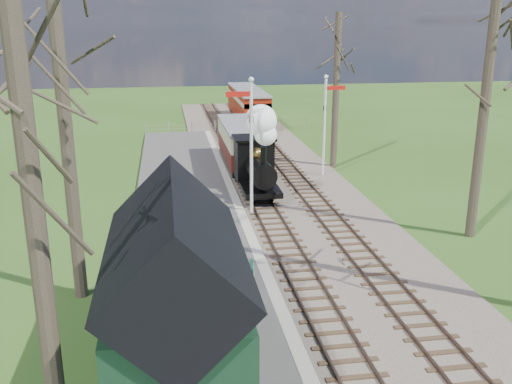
% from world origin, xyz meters
% --- Properties ---
extents(distant_hills, '(114.40, 48.00, 22.02)m').
position_xyz_m(distant_hills, '(1.40, 64.38, -16.21)').
color(distant_hills, '#385B23').
rests_on(distant_hills, ground).
extents(ballast_bed, '(8.00, 60.00, 0.10)m').
position_xyz_m(ballast_bed, '(1.30, 22.00, 0.05)').
color(ballast_bed, brown).
rests_on(ballast_bed, ground).
extents(track_near, '(1.60, 60.00, 0.15)m').
position_xyz_m(track_near, '(0.00, 22.00, 0.10)').
color(track_near, brown).
rests_on(track_near, ground).
extents(track_far, '(1.60, 60.00, 0.15)m').
position_xyz_m(track_far, '(2.60, 22.00, 0.10)').
color(track_far, brown).
rests_on(track_far, ground).
extents(platform, '(5.00, 44.00, 0.20)m').
position_xyz_m(platform, '(-3.50, 14.00, 0.10)').
color(platform, '#474442').
rests_on(platform, ground).
extents(coping_strip, '(0.40, 44.00, 0.21)m').
position_xyz_m(coping_strip, '(-1.20, 14.00, 0.10)').
color(coping_strip, '#B2AD9E').
rests_on(coping_strip, ground).
extents(station_shed, '(3.25, 6.30, 4.78)m').
position_xyz_m(station_shed, '(-4.30, 4.00, 2.27)').
color(station_shed, black).
rests_on(station_shed, platform).
extents(semaphore_near, '(1.22, 0.24, 6.22)m').
position_xyz_m(semaphore_near, '(-0.77, 16.00, 3.62)').
color(semaphore_near, silver).
rests_on(semaphore_near, ground).
extents(semaphore_far, '(1.22, 0.24, 5.72)m').
position_xyz_m(semaphore_far, '(4.37, 22.00, 3.35)').
color(semaphore_far, silver).
rests_on(semaphore_far, ground).
extents(bare_trees, '(15.51, 22.39, 12.00)m').
position_xyz_m(bare_trees, '(1.33, 10.10, 5.21)').
color(bare_trees, '#382D23').
rests_on(bare_trees, ground).
extents(fence_line, '(12.60, 0.08, 1.00)m').
position_xyz_m(fence_line, '(0.30, 36.00, 0.55)').
color(fence_line, slate).
rests_on(fence_line, ground).
extents(locomotive, '(1.88, 4.38, 4.69)m').
position_xyz_m(locomotive, '(-0.01, 18.55, 2.16)').
color(locomotive, black).
rests_on(locomotive, ground).
extents(coach, '(2.19, 7.51, 2.30)m').
position_xyz_m(coach, '(0.00, 24.62, 1.58)').
color(coach, black).
rests_on(coach, ground).
extents(red_carriage_a, '(2.27, 5.63, 2.39)m').
position_xyz_m(red_carriage_a, '(2.60, 37.26, 1.63)').
color(red_carriage_a, black).
rests_on(red_carriage_a, ground).
extents(red_carriage_b, '(2.27, 5.63, 2.39)m').
position_xyz_m(red_carriage_b, '(2.60, 42.76, 1.63)').
color(red_carriage_b, black).
rests_on(red_carriage_b, ground).
extents(sign_board, '(0.19, 0.83, 1.20)m').
position_xyz_m(sign_board, '(-1.97, 7.48, 0.80)').
color(sign_board, '#0F4A35').
rests_on(sign_board, platform).
extents(bench, '(0.51, 1.27, 0.71)m').
position_xyz_m(bench, '(-3.41, 5.34, 0.53)').
color(bench, '#422E17').
rests_on(bench, platform).
extents(person, '(0.40, 0.51, 1.26)m').
position_xyz_m(person, '(-3.17, 5.36, 0.83)').
color(person, '#1A1D30').
rests_on(person, platform).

